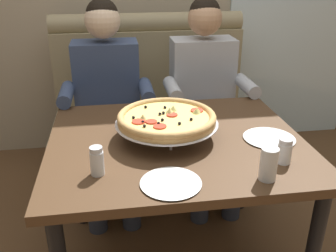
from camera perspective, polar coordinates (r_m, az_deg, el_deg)
booth_bench at (r=2.70m, az=-2.26°, el=0.58°), size 1.37×0.78×1.13m
dining_table at (r=1.74m, az=1.24°, el=-4.50°), size 1.14×0.97×0.73m
diner_left at (r=2.32m, az=-9.23°, el=4.56°), size 0.54×0.64×1.27m
diner_right at (r=2.39m, az=5.75°, el=5.35°), size 0.54×0.64×1.27m
pizza at (r=1.67m, az=-0.18°, el=1.14°), size 0.46×0.46×0.13m
shaker_pepper_flakes at (r=1.55m, az=17.35°, el=-3.91°), size 0.06×0.06×0.10m
shaker_oregano at (r=1.43m, az=-10.78°, el=-5.56°), size 0.05×0.05×0.11m
plate_near_left at (r=1.75m, az=15.20°, el=-1.60°), size 0.23×0.23×0.02m
plate_near_right at (r=1.37m, az=0.43°, el=-8.48°), size 0.23×0.23×0.02m
drinking_glass at (r=1.42m, az=15.07°, el=-5.91°), size 0.07×0.07×0.13m
patio_chair at (r=3.99m, az=15.97°, el=9.42°), size 0.43×0.43×0.86m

